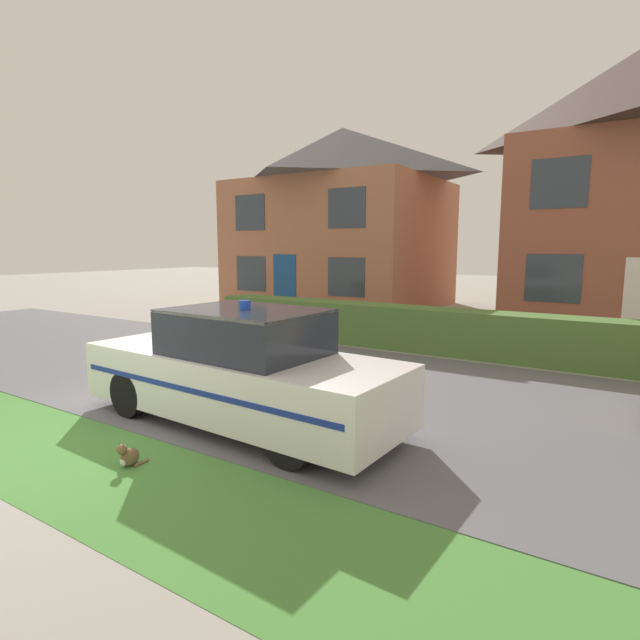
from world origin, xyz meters
name	(u,v)px	position (x,y,z in m)	size (l,w,h in m)	color
ground_plane	(62,443)	(0.00, 0.00, 0.00)	(80.00, 80.00, 0.00)	gray
road_strip	(263,375)	(0.00, 3.82, 0.01)	(28.00, 6.28, 0.01)	#5B5B60
lawn_verge	(46,448)	(0.00, -0.20, 0.00)	(28.00, 1.76, 0.01)	#478438
garden_hedge	(410,328)	(1.33, 7.58, 0.49)	(10.79, 0.86, 0.99)	#4C7233
police_car	(240,371)	(1.36, 1.70, 0.73)	(4.65, 1.81, 1.66)	black
cat	(128,456)	(1.23, 0.03, 0.12)	(0.18, 0.33, 0.29)	brown
house_left	(342,217)	(-4.56, 14.54, 3.57)	(7.85, 6.80, 7.00)	#A86B4C
house_right	(640,186)	(5.55, 14.18, 4.08)	(6.82, 5.46, 7.99)	#93513D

